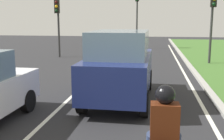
# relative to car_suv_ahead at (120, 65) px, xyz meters

# --- Properties ---
(ground_plane) EXTENTS (60.00, 60.00, 0.00)m
(ground_plane) POSITION_rel_car_suv_ahead_xyz_m (-1.01, 4.63, -1.17)
(ground_plane) COLOR #262628
(lane_line_center) EXTENTS (0.12, 32.00, 0.01)m
(lane_line_center) POSITION_rel_car_suv_ahead_xyz_m (-1.71, 4.63, -1.16)
(lane_line_center) COLOR silver
(lane_line_center) RESTS_ON ground
(lane_line_right_edge) EXTENTS (0.12, 32.00, 0.01)m
(lane_line_right_edge) POSITION_rel_car_suv_ahead_xyz_m (2.59, 4.63, -1.16)
(lane_line_right_edge) COLOR silver
(lane_line_right_edge) RESTS_ON ground
(curb_right) EXTENTS (0.24, 48.00, 0.12)m
(curb_right) POSITION_rel_car_suv_ahead_xyz_m (3.09, 4.63, -1.11)
(curb_right) COLOR #9E9B93
(curb_right) RESTS_ON ground
(car_suv_ahead) EXTENTS (2.03, 4.53, 2.28)m
(car_suv_ahead) POSITION_rel_car_suv_ahead_xyz_m (0.00, 0.00, 0.00)
(car_suv_ahead) COLOR navy
(car_suv_ahead) RESTS_ON ground
(rider_person) EXTENTS (0.51, 0.41, 1.16)m
(rider_person) POSITION_rel_car_suv_ahead_xyz_m (1.23, -5.03, 0.02)
(rider_person) COLOR #4C1E0C
(rider_person) RESTS_ON ground
(traffic_light_near_right) EXTENTS (0.32, 0.50, 4.61)m
(traffic_light_near_right) POSITION_rel_car_suv_ahead_xyz_m (4.36, 8.13, 1.88)
(traffic_light_near_right) COLOR #2D2D2D
(traffic_light_near_right) RESTS_ON ground
(traffic_light_overhead_left) EXTENTS (0.32, 0.50, 4.28)m
(traffic_light_overhead_left) POSITION_rel_car_suv_ahead_xyz_m (-5.51, 9.86, 1.68)
(traffic_light_overhead_left) COLOR #2D2D2D
(traffic_light_overhead_left) RESTS_ON ground
(traffic_light_far_median) EXTENTS (0.32, 0.50, 5.22)m
(traffic_light_far_median) POSITION_rel_car_suv_ahead_xyz_m (-0.48, 16.43, 2.41)
(traffic_light_far_median) COLOR #2D2D2D
(traffic_light_far_median) RESTS_ON ground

